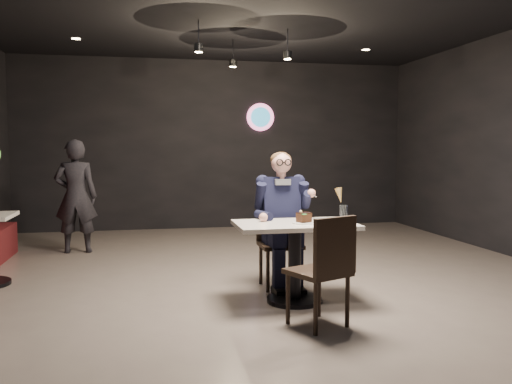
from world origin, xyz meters
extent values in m
plane|color=slate|center=(0.00, 0.00, 0.00)|extent=(9.00, 9.00, 0.00)
cube|color=black|center=(0.00, 2.00, 2.88)|extent=(1.40, 1.20, 0.36)
cube|color=white|center=(0.10, -0.40, 0.38)|extent=(1.10, 0.70, 0.75)
cube|color=black|center=(0.10, 0.15, 0.46)|extent=(0.42, 0.46, 0.92)
cube|color=black|center=(0.10, -1.09, 0.46)|extent=(0.57, 0.59, 0.92)
cube|color=black|center=(0.10, 0.15, 0.72)|extent=(0.60, 0.80, 1.44)
cylinder|color=white|center=(0.16, -0.47, 0.76)|extent=(0.20, 0.20, 0.01)
cube|color=black|center=(0.17, -0.45, 0.80)|extent=(0.14, 0.13, 0.08)
ellipsoid|color=#297E35|center=(0.15, -0.51, 0.84)|extent=(0.06, 0.04, 0.01)
cylinder|color=silver|center=(0.55, -0.47, 0.83)|extent=(0.07, 0.07, 0.16)
cone|color=tan|center=(0.51, -0.47, 1.00)|extent=(0.09, 0.09, 0.14)
imported|color=black|center=(-2.20, 2.53, 0.78)|extent=(0.57, 0.38, 1.56)
camera|label=1|loc=(-1.25, -5.22, 1.44)|focal=38.00mm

